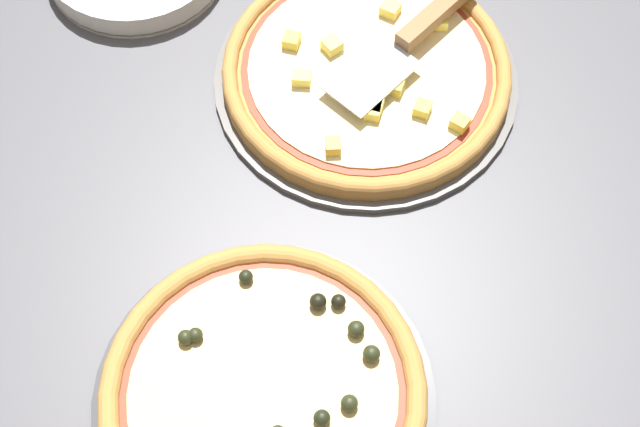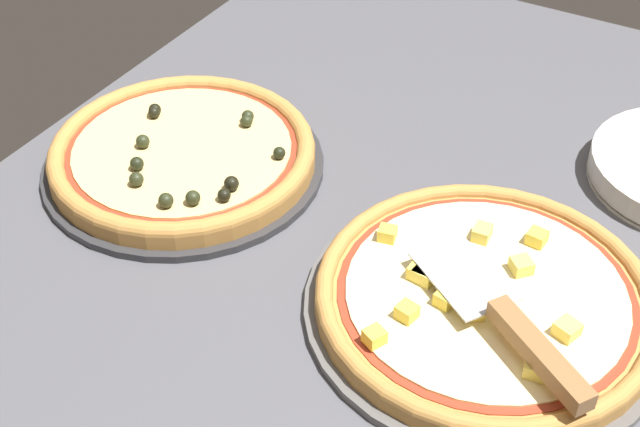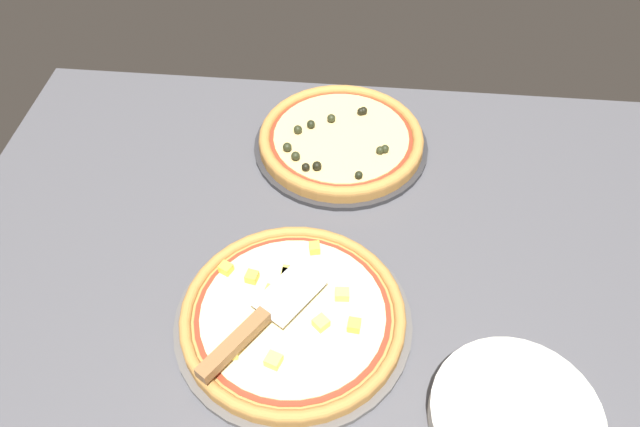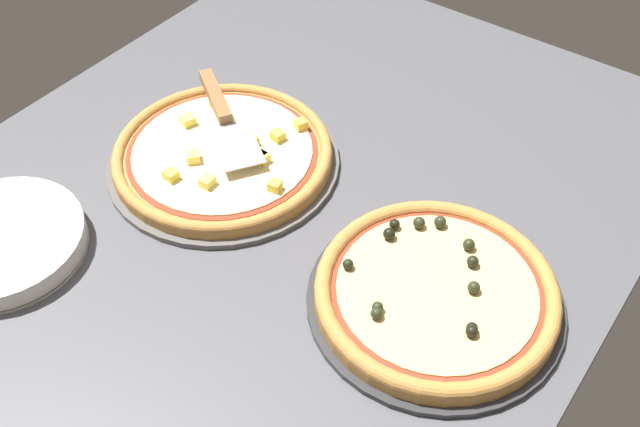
# 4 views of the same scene
# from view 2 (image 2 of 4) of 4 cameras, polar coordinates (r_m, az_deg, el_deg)

# --- Properties ---
(ground_plane) EXTENTS (1.33, 1.02, 0.04)m
(ground_plane) POSITION_cam_2_polar(r_m,az_deg,el_deg) (1.02, 4.31, -3.49)
(ground_plane) COLOR #4C4C51
(pizza_pan_front) EXTENTS (0.38, 0.38, 0.01)m
(pizza_pan_front) POSITION_cam_2_polar(r_m,az_deg,el_deg) (0.95, 10.43, -5.99)
(pizza_pan_front) COLOR #565451
(pizza_pan_front) RESTS_ON ground_plane
(pizza_front) EXTENTS (0.36, 0.36, 0.04)m
(pizza_front) POSITION_cam_2_polar(r_m,az_deg,el_deg) (0.94, 10.54, -5.22)
(pizza_front) COLOR #B77F3D
(pizza_front) RESTS_ON pizza_pan_front
(pizza_pan_back) EXTENTS (0.35, 0.35, 0.01)m
(pizza_pan_back) POSITION_cam_2_polar(r_m,az_deg,el_deg) (1.14, -8.69, 3.09)
(pizza_pan_back) COLOR #2D2D30
(pizza_pan_back) RESTS_ON ground_plane
(pizza_back) EXTENTS (0.33, 0.33, 0.04)m
(pizza_back) POSITION_cam_2_polar(r_m,az_deg,el_deg) (1.12, -8.79, 3.90)
(pizza_back) COLOR #B77F3D
(pizza_back) RESTS_ON pizza_pan_back
(serving_spatula) EXTENTS (0.17, 0.23, 0.02)m
(serving_spatula) POSITION_cam_2_polar(r_m,az_deg,el_deg) (0.87, 12.69, -7.52)
(serving_spatula) COLOR #B7B7BC
(serving_spatula) RESTS_ON pizza_front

